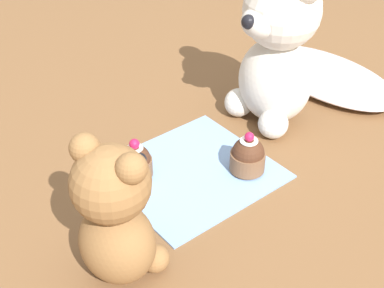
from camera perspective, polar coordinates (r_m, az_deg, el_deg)
The scene contains 7 objects.
ground_plane at distance 0.84m, azimuth 0.00°, elevation -3.10°, with size 4.00×4.00×0.00m, color brown.
knitted_placemat at distance 0.83m, azimuth 0.00°, elevation -2.94°, with size 0.22×0.24×0.01m, color #7A9ED1.
tulle_cloth at distance 1.10m, azimuth 14.11°, elevation 7.11°, with size 0.31×0.17×0.03m, color silver.
teddy_bear_cream at distance 0.91m, azimuth 9.00°, elevation 9.94°, with size 0.14×0.15×0.28m.
teddy_bear_tan at distance 0.63m, azimuth -8.11°, elevation -7.49°, with size 0.12×0.12×0.20m.
cupcake_near_cream_bear at distance 0.82m, azimuth 5.97°, elevation -1.28°, with size 0.05×0.05×0.07m.
cupcake_near_tan_bear at distance 0.81m, azimuth -6.02°, elevation -1.92°, with size 0.05×0.05×0.07m.
Camera 1 is at (0.50, -0.41, 0.53)m, focal length 50.00 mm.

